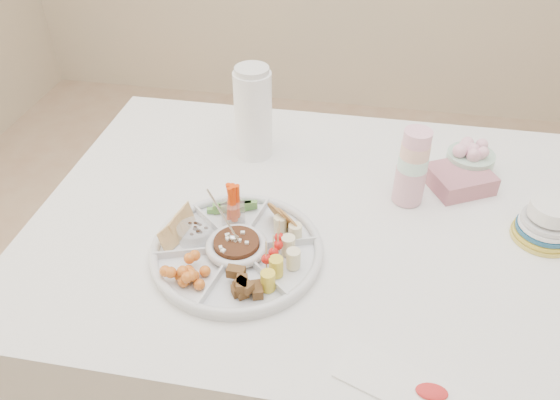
% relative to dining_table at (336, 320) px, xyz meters
% --- Properties ---
extents(floor, '(4.00, 4.00, 0.00)m').
position_rel_dining_table_xyz_m(floor, '(0.00, 0.00, -0.38)').
color(floor, tan).
rests_on(floor, ground).
extents(dining_table, '(1.52, 1.02, 0.76)m').
position_rel_dining_table_xyz_m(dining_table, '(0.00, 0.00, 0.00)').
color(dining_table, white).
rests_on(dining_table, floor).
extents(party_tray, '(0.48, 0.48, 0.04)m').
position_rel_dining_table_xyz_m(party_tray, '(-0.23, -0.17, 0.40)').
color(party_tray, silver).
rests_on(party_tray, dining_table).
extents(bean_dip, '(0.13, 0.13, 0.04)m').
position_rel_dining_table_xyz_m(bean_dip, '(-0.23, -0.17, 0.41)').
color(bean_dip, '#431D0B').
rests_on(bean_dip, party_tray).
extents(tortillas, '(0.11, 0.11, 0.05)m').
position_rel_dining_table_xyz_m(tortillas, '(-0.15, -0.07, 0.42)').
color(tortillas, olive).
rests_on(tortillas, party_tray).
extents(carrot_cucumber, '(0.14, 0.14, 0.10)m').
position_rel_dining_table_xyz_m(carrot_cucumber, '(-0.27, -0.05, 0.44)').
color(carrot_cucumber, '#F64007').
rests_on(carrot_cucumber, party_tray).
extents(pita_raisins, '(0.14, 0.14, 0.06)m').
position_rel_dining_table_xyz_m(pita_raisins, '(-0.36, -0.14, 0.42)').
color(pita_raisins, tan).
rests_on(pita_raisins, party_tray).
extents(cherries, '(0.14, 0.14, 0.04)m').
position_rel_dining_table_xyz_m(cherries, '(-0.32, -0.27, 0.42)').
color(cherries, orange).
rests_on(cherries, party_tray).
extents(granola_chunks, '(0.13, 0.13, 0.04)m').
position_rel_dining_table_xyz_m(granola_chunks, '(-0.19, -0.29, 0.42)').
color(granola_chunks, '#4B351E').
rests_on(granola_chunks, party_tray).
extents(banana_tomato, '(0.13, 0.13, 0.08)m').
position_rel_dining_table_xyz_m(banana_tomato, '(-0.10, -0.20, 0.44)').
color(banana_tomato, '#D8D473').
rests_on(banana_tomato, party_tray).
extents(cup_stack, '(0.09, 0.09, 0.21)m').
position_rel_dining_table_xyz_m(cup_stack, '(0.14, 0.10, 0.48)').
color(cup_stack, silver).
rests_on(cup_stack, dining_table).
extents(thermos, '(0.13, 0.13, 0.27)m').
position_rel_dining_table_xyz_m(thermos, '(-0.28, 0.25, 0.51)').
color(thermos, white).
rests_on(thermos, dining_table).
extents(flower_bowl, '(0.15, 0.15, 0.09)m').
position_rel_dining_table_xyz_m(flower_bowl, '(0.31, 0.25, 0.43)').
color(flower_bowl, '#A0DBB8').
rests_on(flower_bowl, dining_table).
extents(napkin_stack, '(0.19, 0.18, 0.05)m').
position_rel_dining_table_xyz_m(napkin_stack, '(0.28, 0.18, 0.40)').
color(napkin_stack, '#B16A76').
rests_on(napkin_stack, dining_table).
extents(plate_stack, '(0.18, 0.18, 0.09)m').
position_rel_dining_table_xyz_m(plate_stack, '(0.45, 0.01, 0.42)').
color(plate_stack, gold).
rests_on(plate_stack, dining_table).
extents(placemat, '(0.29, 0.18, 0.01)m').
position_rel_dining_table_xyz_m(placemat, '(0.16, -0.45, 0.38)').
color(placemat, white).
rests_on(placemat, dining_table).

